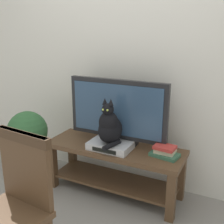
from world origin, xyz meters
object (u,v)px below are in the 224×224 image
object	(u,v)px
media_box	(110,146)
cat	(110,127)
book_stack	(165,151)
tv	(117,112)
tv_stand	(114,161)
wooden_chair	(14,202)
potted_plant	(28,140)

from	to	relation	value
media_box	cat	bearing A→B (deg)	-85.05
book_stack	tv	bearing A→B (deg)	173.85
tv_stand	wooden_chair	size ratio (longest dim) A/B	1.34
tv	book_stack	bearing A→B (deg)	-6.15
tv_stand	book_stack	xyz separation A→B (m)	(0.47, 0.01, 0.19)
book_stack	potted_plant	xyz separation A→B (m)	(-1.34, -0.19, -0.07)
tv	cat	xyz separation A→B (m)	(-0.01, -0.14, -0.10)
tv_stand	cat	xyz separation A→B (m)	(-0.01, -0.08, 0.36)
wooden_chair	potted_plant	distance (m)	1.24
cat	potted_plant	bearing A→B (deg)	-173.16
media_box	book_stack	bearing A→B (deg)	8.77
media_box	wooden_chair	size ratio (longest dim) A/B	0.40
tv_stand	book_stack	size ratio (longest dim) A/B	5.04
tv_stand	book_stack	world-z (taller)	book_stack
tv	wooden_chair	bearing A→B (deg)	-94.33
cat	book_stack	distance (m)	0.52
tv	potted_plant	world-z (taller)	tv
tv	potted_plant	size ratio (longest dim) A/B	1.26
tv_stand	potted_plant	distance (m)	0.89
potted_plant	book_stack	bearing A→B (deg)	8.13
tv	book_stack	distance (m)	0.55
tv_stand	media_box	size ratio (longest dim) A/B	3.38
book_stack	potted_plant	distance (m)	1.35
media_box	book_stack	size ratio (longest dim) A/B	1.49
tv_stand	cat	distance (m)	0.37
tv	tv_stand	bearing A→B (deg)	-90.03
tv	cat	world-z (taller)	tv
tv	book_stack	size ratio (longest dim) A/B	3.69
cat	book_stack	xyz separation A→B (m)	(0.48, 0.09, -0.17)
wooden_chair	book_stack	distance (m)	1.28
tv_stand	media_box	xyz separation A→B (m)	(-0.01, -0.07, 0.18)
cat	potted_plant	distance (m)	0.90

